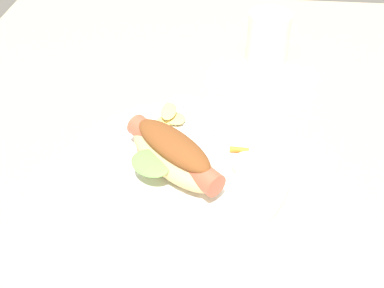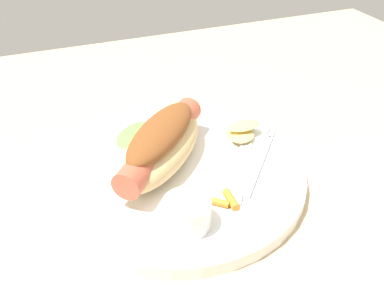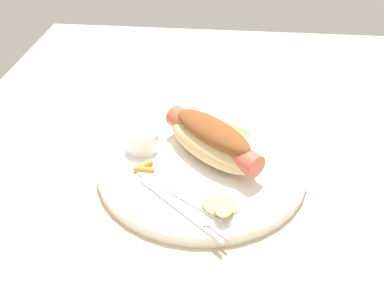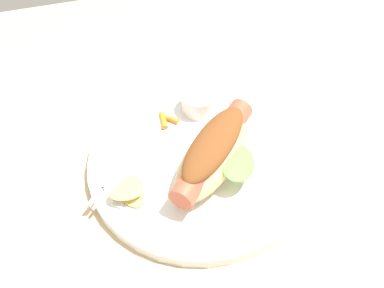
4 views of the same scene
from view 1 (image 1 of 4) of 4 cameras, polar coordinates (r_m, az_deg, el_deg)
The scene contains 9 objects.
ground_plane at distance 74.22cm, azimuth -2.58°, elevation -1.62°, with size 120.00×90.00×1.80cm, color tan.
plate at distance 69.95cm, azimuth -0.92°, elevation -2.82°, with size 30.35×30.35×1.60cm, color white.
hot_dog at distance 66.47cm, azimuth -2.28°, elevation -1.19°, with size 16.25×16.67×6.00cm.
sauce_ramekin at distance 66.50cm, azimuth 6.75°, elevation -3.20°, with size 4.89×4.89×3.00cm, color white.
fork at distance 76.77cm, azimuth 1.44°, elevation 2.65°, with size 11.45×12.65×0.40cm.
knife at distance 75.07cm, azimuth 1.12°, elevation 1.65°, with size 15.86×1.40×0.36cm, color silver.
chips_pile at distance 77.05cm, azimuth -2.59°, elevation 3.29°, with size 5.44×5.75×1.83cm.
carrot_garnish at distance 70.99cm, azimuth 5.64°, elevation -0.95°, with size 2.79×2.90×0.90cm.
drinking_cup at distance 96.02cm, azimuth 9.06°, elevation 12.47°, with size 8.12×8.12×9.58cm, color white.
Camera 1 is at (54.98, 8.60, 48.20)cm, focal length 44.79 mm.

